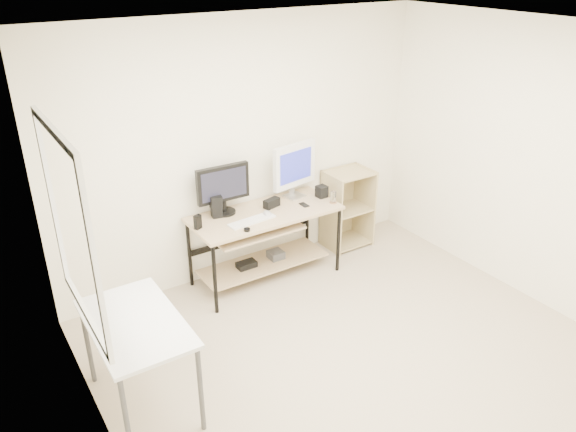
# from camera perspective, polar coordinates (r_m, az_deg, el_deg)

# --- Properties ---
(room) EXTENTS (4.01, 4.01, 2.62)m
(room) POSITION_cam_1_polar(r_m,az_deg,el_deg) (4.03, 7.57, -0.93)
(room) COLOR #B8A78D
(room) RESTS_ON ground
(desk) EXTENTS (1.50, 0.65, 0.75)m
(desk) POSITION_cam_1_polar(r_m,az_deg,el_deg) (5.62, -2.57, -1.60)
(desk) COLOR tan
(desk) RESTS_ON ground
(side_table) EXTENTS (0.60, 1.00, 0.75)m
(side_table) POSITION_cam_1_polar(r_m,az_deg,el_deg) (4.16, -15.17, -11.18)
(side_table) COLOR silver
(side_table) RESTS_ON ground
(shelf_unit) EXTENTS (0.50, 0.40, 0.90)m
(shelf_unit) POSITION_cam_1_polar(r_m,az_deg,el_deg) (6.38, 5.85, 0.88)
(shelf_unit) COLOR tan
(shelf_unit) RESTS_ON ground
(black_monitor) EXTENTS (0.54, 0.22, 0.49)m
(black_monitor) POSITION_cam_1_polar(r_m,az_deg,el_deg) (5.43, -6.61, 2.99)
(black_monitor) COLOR black
(black_monitor) RESTS_ON desk
(white_imac) EXTENTS (0.54, 0.17, 0.58)m
(white_imac) POSITION_cam_1_polar(r_m,az_deg,el_deg) (5.75, 0.66, 5.01)
(white_imac) COLOR silver
(white_imac) RESTS_ON desk
(keyboard) EXTENTS (0.49, 0.17, 0.02)m
(keyboard) POSITION_cam_1_polar(r_m,az_deg,el_deg) (5.35, -3.68, -0.47)
(keyboard) COLOR silver
(keyboard) RESTS_ON desk
(mouse) EXTENTS (0.10, 0.14, 0.04)m
(mouse) POSITION_cam_1_polar(r_m,az_deg,el_deg) (5.45, -2.12, 0.27)
(mouse) COLOR #BABABF
(mouse) RESTS_ON desk
(center_speaker) EXTENTS (0.19, 0.12, 0.09)m
(center_speaker) POSITION_cam_1_polar(r_m,az_deg,el_deg) (5.62, -1.67, 1.32)
(center_speaker) COLOR black
(center_speaker) RESTS_ON desk
(speaker_left) EXTENTS (0.13, 0.13, 0.22)m
(speaker_left) POSITION_cam_1_polar(r_m,az_deg,el_deg) (5.43, -7.31, 1.03)
(speaker_left) COLOR black
(speaker_left) RESTS_ON desk
(speaker_right) EXTENTS (0.11, 0.11, 0.12)m
(speaker_right) POSITION_cam_1_polar(r_m,az_deg,el_deg) (5.85, 3.44, 2.50)
(speaker_right) COLOR black
(speaker_right) RESTS_ON desk
(audio_controller) EXTENTS (0.08, 0.06, 0.14)m
(audio_controller) POSITION_cam_1_polar(r_m,az_deg,el_deg) (5.24, -9.16, -0.61)
(audio_controller) COLOR black
(audio_controller) RESTS_ON desk
(volume_puck) EXTENTS (0.07, 0.07, 0.03)m
(volume_puck) POSITION_cam_1_polar(r_m,az_deg,el_deg) (5.17, -4.19, -1.39)
(volume_puck) COLOR black
(volume_puck) RESTS_ON desk
(smartphone) EXTENTS (0.06, 0.11, 0.01)m
(smartphone) POSITION_cam_1_polar(r_m,az_deg,el_deg) (5.68, 1.65, 1.14)
(smartphone) COLOR black
(smartphone) RESTS_ON desk
(coaster) EXTENTS (0.08, 0.08, 0.01)m
(coaster) POSITION_cam_1_polar(r_m,az_deg,el_deg) (5.75, 4.60, 1.38)
(coaster) COLOR #A6724B
(coaster) RESTS_ON desk
(drinking_glass) EXTENTS (0.06, 0.06, 0.12)m
(drinking_glass) POSITION_cam_1_polar(r_m,az_deg,el_deg) (5.73, 4.62, 1.95)
(drinking_glass) COLOR white
(drinking_glass) RESTS_ON coaster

